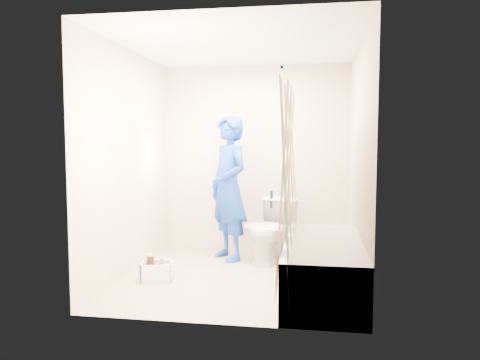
% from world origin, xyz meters
% --- Properties ---
extents(floor, '(2.60, 2.60, 0.00)m').
position_xyz_m(floor, '(0.00, 0.00, 0.00)').
color(floor, tan).
rests_on(floor, ground).
extents(ceiling, '(2.40, 2.60, 0.02)m').
position_xyz_m(ceiling, '(0.00, 0.00, 2.40)').
color(ceiling, white).
rests_on(ceiling, wall_back).
extents(wall_back, '(2.40, 0.02, 2.40)m').
position_xyz_m(wall_back, '(0.00, 1.30, 1.20)').
color(wall_back, beige).
rests_on(wall_back, ground).
extents(wall_front, '(2.40, 0.02, 2.40)m').
position_xyz_m(wall_front, '(0.00, -1.30, 1.20)').
color(wall_front, beige).
rests_on(wall_front, ground).
extents(wall_left, '(0.02, 2.60, 2.40)m').
position_xyz_m(wall_left, '(-1.20, 0.00, 1.20)').
color(wall_left, beige).
rests_on(wall_left, ground).
extents(wall_right, '(0.02, 2.60, 2.40)m').
position_xyz_m(wall_right, '(1.20, 0.00, 1.20)').
color(wall_right, beige).
rests_on(wall_right, ground).
extents(bathtub, '(0.70, 1.75, 0.50)m').
position_xyz_m(bathtub, '(0.85, -0.43, 0.27)').
color(bathtub, white).
rests_on(bathtub, ground).
extents(curtain_rod, '(0.02, 1.90, 0.02)m').
position_xyz_m(curtain_rod, '(0.52, -0.43, 1.95)').
color(curtain_rod, silver).
rests_on(curtain_rod, wall_back).
extents(shower_curtain, '(0.06, 1.75, 1.80)m').
position_xyz_m(shower_curtain, '(0.52, -0.43, 1.02)').
color(shower_curtain, white).
rests_on(shower_curtain, curtain_rod).
extents(toilet, '(0.63, 0.83, 0.75)m').
position_xyz_m(toilet, '(0.26, 0.68, 0.37)').
color(toilet, white).
rests_on(toilet, ground).
extents(tank_lid, '(0.50, 0.33, 0.03)m').
position_xyz_m(tank_lid, '(0.22, 0.57, 0.44)').
color(tank_lid, white).
rests_on(tank_lid, toilet).
extents(tank_internals, '(0.18, 0.09, 0.24)m').
position_xyz_m(tank_internals, '(0.28, 0.89, 0.74)').
color(tank_internals, black).
rests_on(tank_internals, toilet).
extents(plumber, '(0.72, 0.75, 1.72)m').
position_xyz_m(plumber, '(-0.25, 0.71, 0.86)').
color(plumber, '#0F3298').
rests_on(plumber, ground).
extents(cleaning_caddy, '(0.36, 0.31, 0.24)m').
position_xyz_m(cleaning_caddy, '(-0.81, -0.26, 0.09)').
color(cleaning_caddy, white).
rests_on(cleaning_caddy, ground).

